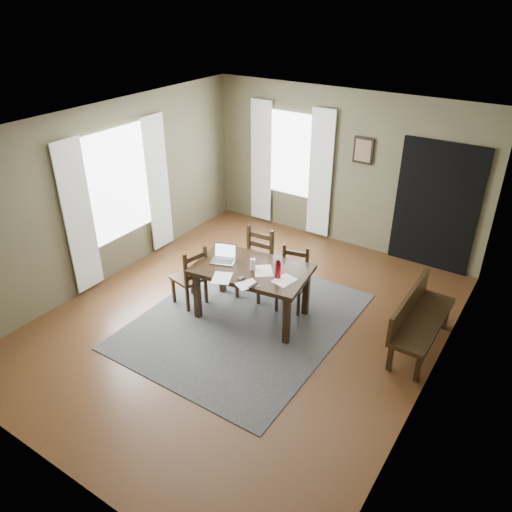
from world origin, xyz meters
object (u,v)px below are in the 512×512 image
Objects in this scene: chair_end at (191,277)px; laptop at (224,256)px; chair_back_left at (255,264)px; bench at (418,316)px; chair_back_right at (292,280)px; dining_table at (252,274)px; water_bottle at (278,269)px.

laptop is at bearing 127.51° from chair_end.
chair_back_left is 0.73× the size of bench.
dining_table is at bearing -137.97° from chair_back_right.
chair_back_right reaches higher than dining_table.
dining_table is 0.47m from laptop.
water_bottle is (0.42, -0.03, 0.22)m from dining_table.
bench reaches higher than dining_table.
water_bottle is at bearing -42.10° from chair_back_left.
bench is at bearing 19.60° from water_bottle.
chair_end reaches higher than chair_back_right.
chair_back_right reaches higher than bench.
laptop is at bearing 103.55° from bench.
water_bottle is (0.86, 0.01, 0.06)m from laptop.
chair_back_right is 0.64× the size of bench.
chair_back_left is at bearing 53.34° from laptop.
laptop is at bearing -179.26° from water_bottle.
chair_back_left is (-0.28, 0.51, -0.18)m from dining_table.
chair_back_right is 3.43× the size of water_bottle.
water_bottle is (0.70, -0.53, 0.40)m from chair_back_left.
chair_back_left reaches higher than laptop.
bench is at bearing -11.00° from chair_back_right.
chair_end is at bearing -161.85° from chair_back_right.
chair_back_right is 1.78m from bench.
chair_end is 3.13m from bench.
chair_end is at bearing -174.85° from laptop.
chair_end is 1.40m from water_bottle.
chair_back_left reaches higher than dining_table.
bench is 1.86m from water_bottle.
chair_back_right is 2.28× the size of laptop.
water_bottle reaches higher than chair_back_right.
chair_back_left reaches higher than chair_back_right.
chair_end is at bearing -133.85° from chair_back_left.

